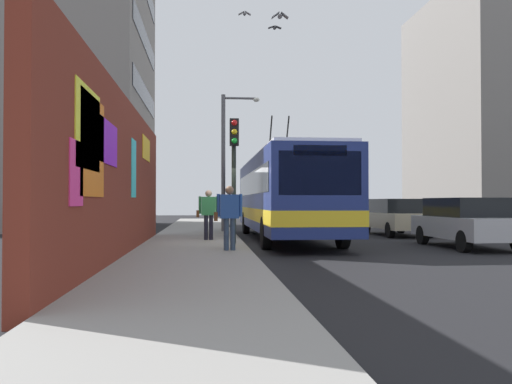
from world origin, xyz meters
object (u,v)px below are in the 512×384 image
object	(u,v)px
pedestrian_midblock	(208,211)
traffic_light	(234,159)
city_bus	(285,193)
pedestrian_at_curb	(229,212)
street_lamp	(228,152)
parked_car_champagne	(395,216)
parked_car_silver	(466,221)

from	to	relation	value
pedestrian_midblock	traffic_light	bearing A→B (deg)	-155.96
city_bus	pedestrian_at_curb	bearing A→B (deg)	157.50
city_bus	street_lamp	size ratio (longest dim) A/B	2.06
parked_car_champagne	pedestrian_midblock	size ratio (longest dim) A/B	2.80
city_bus	parked_car_silver	distance (m)	6.62
traffic_light	street_lamp	bearing A→B (deg)	-0.81
traffic_light	parked_car_champagne	bearing A→B (deg)	-51.45
parked_car_silver	pedestrian_at_curb	xyz separation A→B (m)	(-1.80, 7.60, 0.34)
street_lamp	parked_car_silver	bearing A→B (deg)	-135.75
city_bus	pedestrian_at_curb	size ratio (longest dim) A/B	7.24
city_bus	parked_car_silver	bearing A→B (deg)	-127.45
traffic_light	street_lamp	xyz separation A→B (m)	(7.06, -0.10, 0.88)
city_bus	pedestrian_midblock	world-z (taller)	city_bus
pedestrian_at_curb	city_bus	bearing A→B (deg)	-22.50
parked_car_silver	pedestrian_midblock	world-z (taller)	pedestrian_midblock
pedestrian_midblock	street_lamp	distance (m)	5.92
pedestrian_midblock	pedestrian_at_curb	bearing A→B (deg)	-172.17
pedestrian_midblock	street_lamp	world-z (taller)	street_lamp
city_bus	parked_car_champagne	bearing A→B (deg)	-66.53
parked_car_champagne	pedestrian_at_curb	size ratio (longest dim) A/B	2.76
parked_car_champagne	traffic_light	xyz separation A→B (m)	(-5.86, 7.35, 1.96)
parked_car_champagne	street_lamp	distance (m)	7.88
city_bus	street_lamp	xyz separation A→B (m)	(3.46, 2.05, 1.89)
city_bus	traffic_light	world-z (taller)	city_bus
parked_car_silver	street_lamp	bearing A→B (deg)	44.25
parked_car_silver	parked_car_champagne	size ratio (longest dim) A/B	0.92
city_bus	parked_car_silver	xyz separation A→B (m)	(-3.98, -5.20, -0.95)
traffic_light	pedestrian_at_curb	bearing A→B (deg)	173.60
city_bus	traffic_light	size ratio (longest dim) A/B	3.21
parked_car_champagne	pedestrian_at_curb	xyz separation A→B (m)	(-8.04, 7.60, 0.34)
parked_car_silver	traffic_light	xyz separation A→B (m)	(0.39, 7.35, 1.96)
parked_car_champagne	pedestrian_midblock	xyz separation A→B (m)	(-4.09, 8.14, 0.32)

